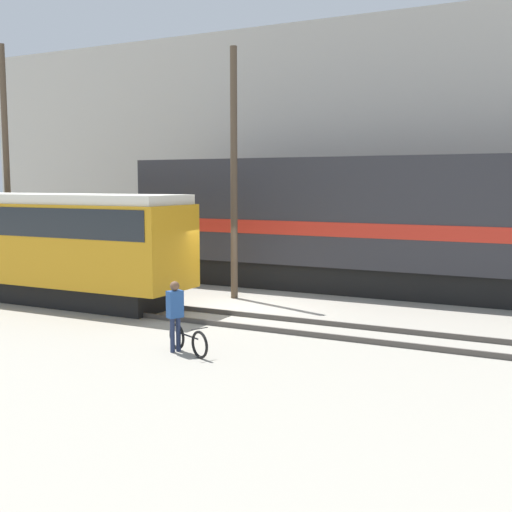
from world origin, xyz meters
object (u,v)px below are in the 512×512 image
at_px(person, 175,309).
at_px(utility_pole_left, 6,163).
at_px(freight_locomotive, 372,222).
at_px(bicycle, 188,340).
at_px(streetcar, 29,239).
at_px(utility_pole_center, 234,175).

height_order(person, utility_pole_left, utility_pole_left).
xyz_separation_m(person, utility_pole_left, (-12.89, 6.81, 3.74)).
relative_size(freight_locomotive, person, 10.83).
height_order(bicycle, person, person).
bearing_deg(person, streetcar, 157.06).
xyz_separation_m(streetcar, bicycle, (8.64, -3.52, -1.73)).
bearing_deg(streetcar, utility_pole_center, 28.50).
relative_size(freight_locomotive, utility_pole_left, 1.91).
distance_m(person, utility_pole_center, 7.84).
distance_m(person, utility_pole_left, 15.05).
bearing_deg(utility_pole_left, utility_pole_center, 0.00).
bearing_deg(person, bicycle, -2.79).
relative_size(bicycle, utility_pole_center, 0.18).
height_order(utility_pole_left, utility_pole_center, utility_pole_left).
height_order(freight_locomotive, utility_pole_center, utility_pole_center).
xyz_separation_m(utility_pole_left, utility_pole_center, (10.71, 0.00, -0.54)).
bearing_deg(bicycle, utility_pole_left, 152.72).
bearing_deg(streetcar, person, -22.94).
bearing_deg(bicycle, utility_pole_center, 110.42).
relative_size(freight_locomotive, streetcar, 1.52).
relative_size(freight_locomotive, bicycle, 12.12).
xyz_separation_m(freight_locomotive, person, (-1.65, -10.13, -1.52)).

